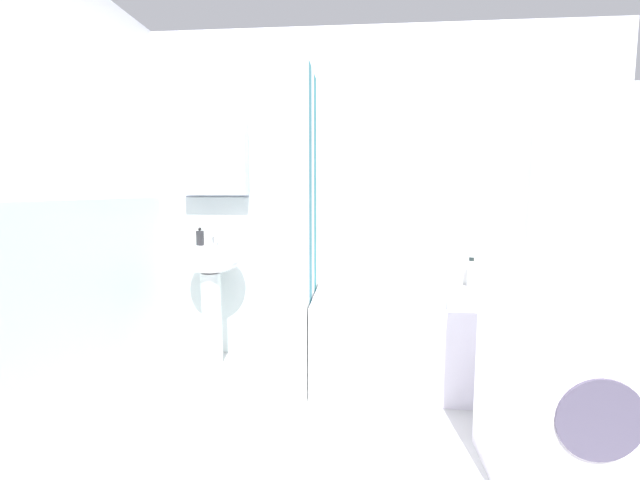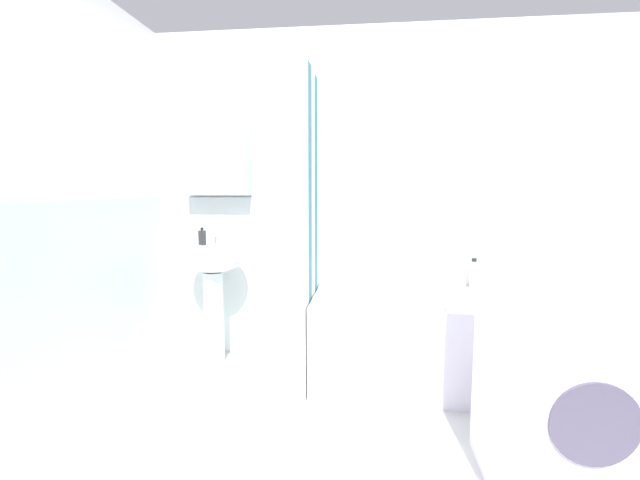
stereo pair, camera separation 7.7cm
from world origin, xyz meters
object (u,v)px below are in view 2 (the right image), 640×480
(bathtub, at_px, (422,340))
(towel_folded, at_px, (416,301))
(body_wash_bottle, at_px, (507,274))
(soap_dispenser, at_px, (202,237))
(sink, at_px, (213,277))
(washer_dryer_stack, at_px, (565,303))
(lotion_bottle, at_px, (492,274))
(conditioner_bottle, at_px, (473,274))

(bathtub, relative_size, towel_folded, 4.70)
(bathtub, xyz_separation_m, body_wash_bottle, (0.60, 0.30, 0.39))
(soap_dispenser, relative_size, bathtub, 0.09)
(bathtub, bearing_deg, towel_folded, -107.20)
(sink, bearing_deg, towel_folded, -16.30)
(towel_folded, height_order, washer_dryer_stack, washer_dryer_stack)
(soap_dispenser, xyz_separation_m, lotion_bottle, (2.03, 0.13, -0.24))
(bathtub, height_order, conditioner_bottle, conditioner_bottle)
(body_wash_bottle, height_order, washer_dryer_stack, washer_dryer_stack)
(sink, distance_m, lotion_bottle, 1.97)
(soap_dispenser, bearing_deg, body_wash_bottle, 3.59)
(body_wash_bottle, xyz_separation_m, towel_folded, (-0.67, -0.53, -0.07))
(sink, relative_size, washer_dryer_stack, 0.54)
(towel_folded, bearing_deg, soap_dispenser, 164.63)
(sink, bearing_deg, body_wash_bottle, 3.54)
(sink, relative_size, bathtub, 0.62)
(bathtub, distance_m, body_wash_bottle, 0.78)
(bathtub, bearing_deg, lotion_bottle, 30.55)
(soap_dispenser, relative_size, lotion_bottle, 0.56)
(body_wash_bottle, xyz_separation_m, washer_dryer_stack, (-0.16, -1.26, 0.13))
(soap_dispenser, distance_m, washer_dryer_stack, 2.27)
(conditioner_bottle, bearing_deg, towel_folded, -130.61)
(sink, relative_size, soap_dispenser, 6.84)
(soap_dispenser, distance_m, lotion_bottle, 2.05)
(soap_dispenser, xyz_separation_m, washer_dryer_stack, (1.97, -1.13, -0.12))
(body_wash_bottle, relative_size, lotion_bottle, 0.97)
(soap_dispenser, distance_m, bathtub, 1.67)
(conditioner_bottle, bearing_deg, lotion_bottle, 3.05)
(soap_dispenser, bearing_deg, towel_folded, -15.37)
(lotion_bottle, bearing_deg, conditioner_bottle, -176.95)
(bathtub, bearing_deg, conditioner_bottle, 37.55)
(sink, relative_size, lotion_bottle, 3.80)
(soap_dispenser, bearing_deg, bathtub, -6.26)
(washer_dryer_stack, bearing_deg, body_wash_bottle, 82.75)
(sink, bearing_deg, conditioner_bottle, 3.55)
(body_wash_bottle, distance_m, conditioner_bottle, 0.23)
(bathtub, height_order, lotion_bottle, lotion_bottle)
(lotion_bottle, relative_size, towel_folded, 0.76)
(conditioner_bottle, bearing_deg, sink, -176.45)
(conditioner_bottle, xyz_separation_m, towel_folded, (-0.45, -0.52, -0.07))
(body_wash_bottle, relative_size, towel_folded, 0.74)
(washer_dryer_stack, bearing_deg, towel_folded, 125.17)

